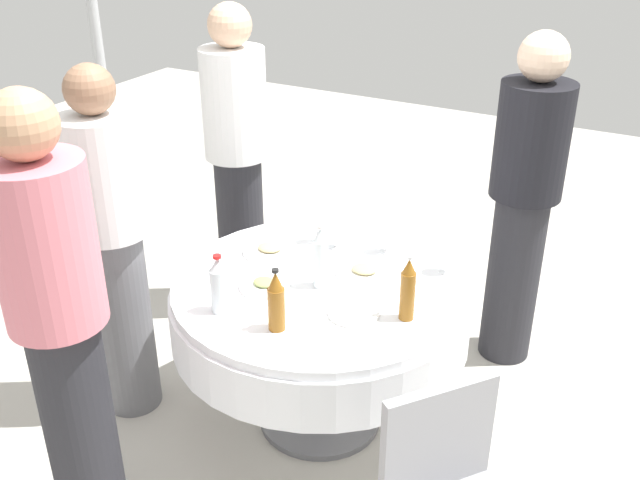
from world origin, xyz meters
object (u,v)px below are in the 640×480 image
plate_east (364,272)px  person_south (59,319)px  dining_table (320,312)px  bottle_clear_far (320,258)px  wine_glass_north (336,227)px  person_far (112,244)px  wine_glass_front (448,249)px  plate_inner (265,285)px  person_rear (524,199)px  bottle_amber_rear (276,302)px  person_right (237,158)px  bottle_amber_south (408,290)px  bottle_clear_right (219,285)px  plate_outer (354,312)px  wine_glass_west (387,232)px  wine_glass_south (317,221)px  plate_mid (270,250)px

plate_east → person_south: person_south is taller
dining_table → plate_east: (0.14, 0.15, 0.16)m
bottle_clear_far → wine_glass_north: 0.35m
person_far → wine_glass_front: bearing=-83.6°
plate_inner → person_rear: size_ratio=0.13×
dining_table → bottle_amber_rear: 0.47m
bottle_amber_rear → person_right: size_ratio=0.15×
dining_table → bottle_amber_south: bottle_amber_south is taller
plate_inner → person_rear: bearing=54.4°
bottle_clear_right → plate_outer: bottle_clear_right is taller
bottle_clear_far → wine_glass_front: (0.42, 0.36, -0.02)m
dining_table → person_south: bearing=-120.4°
dining_table → bottle_clear_far: (0.01, -0.03, 0.28)m
bottle_amber_rear → person_south: person_south is taller
bottle_amber_rear → plate_outer: size_ratio=1.26×
wine_glass_west → person_rear: 0.73m
bottle_clear_right → person_south: person_south is taller
bottle_clear_right → wine_glass_south: (0.05, 0.70, -0.01)m
person_right → person_south: bearing=-129.2°
dining_table → bottle_amber_rear: size_ratio=4.96×
wine_glass_front → person_rear: person_rear is taller
person_far → person_south: 0.67m
plate_outer → plate_inner: plate_inner is taller
person_rear → person_south: bearing=-89.0°
person_right → person_rear: (1.49, 0.24, -0.02)m
wine_glass_south → wine_glass_west: bearing=10.6°
bottle_amber_rear → bottle_amber_south: bottle_amber_south is taller
bottle_amber_rear → plate_east: (0.11, 0.53, -0.11)m
plate_outer → person_rear: size_ratio=0.12×
bottle_clear_right → plate_east: (0.37, 0.53, -0.10)m
wine_glass_south → plate_east: size_ratio=0.64×
wine_glass_front → person_right: (-1.33, 0.37, 0.05)m
person_far → plate_mid: bearing=-70.4°
wine_glass_west → bottle_clear_far: bearing=-106.5°
bottle_amber_rear → wine_glass_north: bottle_amber_rear is taller
plate_east → wine_glass_south: bearing=152.1°
bottle_clear_right → plate_mid: 0.52m
bottle_clear_far → person_right: person_right is taller
dining_table → bottle_amber_rear: bearing=-86.4°
bottle_amber_south → wine_glass_west: bottle_amber_south is taller
bottle_amber_rear → bottle_clear_far: size_ratio=0.92×
wine_glass_north → plate_mid: size_ratio=0.60×
bottle_amber_rear → bottle_clear_far: bottle_clear_far is taller
dining_table → plate_outer: size_ratio=6.27×
wine_glass_south → plate_east: wine_glass_south is taller
person_south → plate_outer: bearing=-105.2°
wine_glass_front → plate_east: 0.37m
wine_glass_west → dining_table: bearing=-109.4°
person_far → plate_east: bearing=-85.2°
person_rear → bottle_clear_far: bearing=-88.7°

